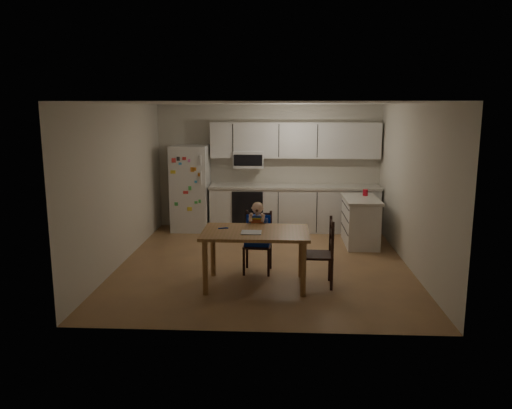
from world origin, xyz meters
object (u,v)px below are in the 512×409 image
object	(u,v)px
red_cup	(365,193)
kitchen_island	(360,221)
refrigerator	(191,188)
chair_booster	(258,230)
chair_side	(324,248)
dining_table	(256,238)

from	to	relation	value
red_cup	kitchen_island	bearing A→B (deg)	-114.38
refrigerator	chair_booster	distance (m)	2.96
kitchen_island	chair_side	size ratio (longest dim) A/B	1.21
red_cup	chair_booster	distance (m)	2.66
red_cup	chair_side	size ratio (longest dim) A/B	0.12
red_cup	dining_table	world-z (taller)	red_cup
red_cup	refrigerator	bearing A→B (deg)	168.34
refrigerator	chair_booster	world-z (taller)	refrigerator
red_cup	dining_table	bearing A→B (deg)	-127.20
kitchen_island	dining_table	xyz separation A→B (m)	(-1.78, -2.25, 0.25)
dining_table	kitchen_island	bearing A→B (deg)	51.64
refrigerator	chair_side	world-z (taller)	refrigerator
refrigerator	dining_table	size ratio (longest dim) A/B	1.17
dining_table	chair_side	distance (m)	0.96
refrigerator	red_cup	bearing A→B (deg)	-11.66
refrigerator	dining_table	xyz separation A→B (m)	(1.47, -3.18, -0.18)
red_cup	dining_table	size ratio (longest dim) A/B	0.08
refrigerator	kitchen_island	xyz separation A→B (m)	(3.25, -0.93, -0.42)
kitchen_island	chair_booster	bearing A→B (deg)	-137.42
chair_booster	chair_side	size ratio (longest dim) A/B	1.13
red_cup	chair_booster	xyz separation A→B (m)	(-1.88, -1.87, -0.26)
red_cup	chair_booster	size ratio (longest dim) A/B	0.11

